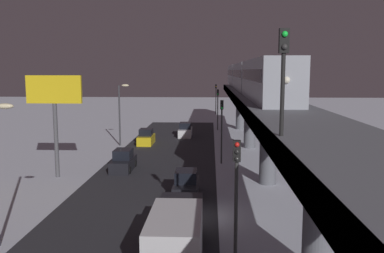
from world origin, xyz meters
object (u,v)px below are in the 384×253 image
(subway_train, at_px, (248,76))
(traffic_light_distant, at_px, (216,95))
(sedan_yellow, at_px, (146,138))
(delivery_van, at_px, (177,237))
(sedan_black_2, at_px, (186,186))
(sedan_black, at_px, (123,162))
(traffic_light_far, at_px, (218,104))
(rail_signal, at_px, (283,63))
(traffic_light_near, at_px, (236,191))
(traffic_light_mid, at_px, (222,122))
(commercial_billboard, at_px, (54,100))
(sedan_white, at_px, (185,131))

(subway_train, distance_m, traffic_light_distant, 35.07)
(traffic_light_distant, bearing_deg, subway_train, 96.00)
(sedan_yellow, height_order, delivery_van, delivery_van)
(sedan_black_2, bearing_deg, sedan_black, 128.79)
(subway_train, height_order, traffic_light_far, subway_train)
(subway_train, xyz_separation_m, delivery_van, (6.33, 34.98, -7.27))
(rail_signal, xyz_separation_m, traffic_light_distant, (1.58, -72.94, -5.37))
(sedan_black, bearing_deg, traffic_light_near, 114.17)
(delivery_van, distance_m, traffic_light_mid, 22.30)
(subway_train, height_order, sedan_yellow, subway_train)
(traffic_light_distant, height_order, commercial_billboard, commercial_billboard)
(delivery_van, xyz_separation_m, traffic_light_near, (-2.70, 1.87, 2.85))
(sedan_black, xyz_separation_m, sedan_white, (-4.60, -20.48, 0.01))
(subway_train, bearing_deg, delivery_van, 79.73)
(rail_signal, height_order, sedan_black, rail_signal)
(traffic_light_far, distance_m, traffic_light_distant, 23.82)
(sedan_black, bearing_deg, traffic_light_mid, -161.59)
(subway_train, distance_m, delivery_van, 36.28)
(sedan_white, bearing_deg, sedan_yellow, -125.02)
(sedan_white, height_order, traffic_light_near, traffic_light_near)
(delivery_van, bearing_deg, rail_signal, 141.81)
(sedan_white, distance_m, sedan_yellow, 8.01)
(traffic_light_far, bearing_deg, sedan_yellow, 54.41)
(subway_train, bearing_deg, sedan_black_2, 74.82)
(traffic_light_near, distance_m, traffic_light_mid, 23.82)
(sedan_yellow, bearing_deg, sedan_black, 90.00)
(sedan_white, xyz_separation_m, delivery_van, (-2.00, 39.33, 0.55))
(traffic_light_near, bearing_deg, traffic_light_far, -90.00)
(subway_train, xyz_separation_m, traffic_light_mid, (3.63, 13.03, -4.42))
(sedan_yellow, bearing_deg, subway_train, -170.31)
(rail_signal, height_order, sedan_yellow, rail_signal)
(traffic_light_near, relative_size, traffic_light_distant, 1.00)
(sedan_yellow, height_order, traffic_light_mid, traffic_light_mid)
(subway_train, distance_m, sedan_yellow, 15.28)
(subway_train, distance_m, traffic_light_near, 37.28)
(subway_train, relative_size, traffic_light_distant, 8.67)
(sedan_yellow, distance_m, traffic_light_distant, 38.12)
(sedan_black, distance_m, traffic_light_distant, 51.68)
(sedan_black, distance_m, traffic_light_mid, 10.38)
(sedan_yellow, xyz_separation_m, traffic_light_mid, (-9.30, 10.82, 3.40))
(traffic_light_far, height_order, commercial_billboard, commercial_billboard)
(sedan_yellow, relative_size, commercial_billboard, 0.45)
(delivery_van, distance_m, traffic_light_far, 45.93)
(sedan_black, height_order, commercial_billboard, commercial_billboard)
(rail_signal, relative_size, traffic_light_distant, 0.62)
(rail_signal, xyz_separation_m, sedan_yellow, (10.88, -36.13, -8.77))
(sedan_white, distance_m, traffic_light_distant, 30.80)
(sedan_yellow, xyz_separation_m, traffic_light_distant, (-9.30, -36.81, 3.40))
(traffic_light_near, height_order, traffic_light_far, same)
(rail_signal, relative_size, sedan_black, 0.90)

